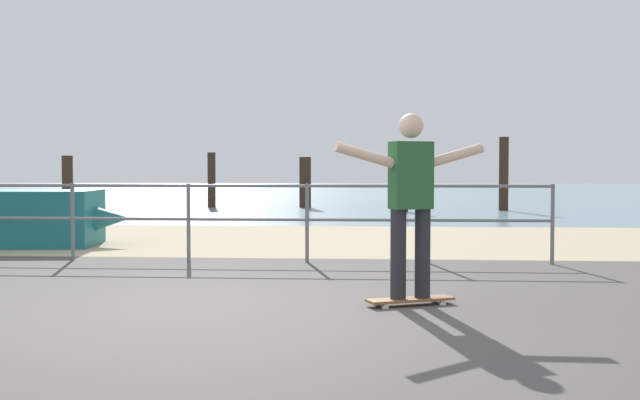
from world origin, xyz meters
TOP-DOWN VIEW (x-y plane):
  - ground_plane at (0.00, -1.00)m, footprint 24.00×10.00m
  - beach_strip at (0.00, 7.00)m, footprint 24.00×6.00m
  - sea_surface at (0.00, 35.00)m, footprint 72.00×50.00m
  - railing_fence at (-1.73, 3.60)m, footprint 11.09×0.05m
  - skateboard at (1.85, 0.46)m, footprint 0.81×0.50m
  - skateboarder at (1.85, 0.46)m, footprint 1.36×0.65m
  - groyne_post_0 at (-6.71, 13.68)m, footprint 0.29×0.29m
  - groyne_post_1 at (-3.72, 17.90)m, footprint 0.25×0.25m
  - groyne_post_2 at (-0.72, 17.93)m, footprint 0.37×0.37m
  - groyne_post_3 at (2.27, 15.99)m, footprint 0.35×0.35m
  - groyne_post_4 at (5.26, 16.67)m, footprint 0.28×0.28m

SIDE VIEW (x-z plane):
  - ground_plane at x=0.00m, z-range -0.02..0.02m
  - beach_strip at x=0.00m, z-range -0.02..0.02m
  - sea_surface at x=0.00m, z-range -0.02..0.02m
  - skateboard at x=1.85m, z-range 0.03..0.11m
  - railing_fence at x=-1.73m, z-range 0.17..1.22m
  - groyne_post_0 at x=-6.71m, z-range 0.00..1.60m
  - groyne_post_2 at x=-0.72m, z-range 0.00..1.62m
  - groyne_post_3 at x=2.27m, z-range 0.00..1.64m
  - groyne_post_1 at x=-3.72m, z-range 0.00..1.77m
  - skateboarder at x=1.85m, z-range 0.19..1.84m
  - groyne_post_4 at x=5.26m, z-range 0.00..2.18m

